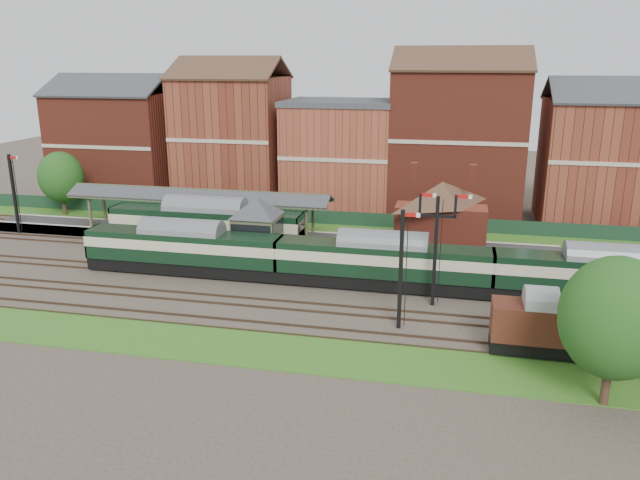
% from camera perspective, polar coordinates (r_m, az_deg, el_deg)
% --- Properties ---
extents(ground, '(160.00, 160.00, 0.00)m').
position_cam_1_polar(ground, '(49.96, -3.53, -3.75)').
color(ground, '#473D33').
rests_on(ground, ground).
extents(grass_back, '(90.00, 4.50, 0.06)m').
position_cam_1_polar(grass_back, '(64.75, 0.33, 1.02)').
color(grass_back, '#2D6619').
rests_on(grass_back, ground).
extents(grass_front, '(90.00, 5.00, 0.06)m').
position_cam_1_polar(grass_front, '(39.46, -8.36, -9.52)').
color(grass_front, '#2D6619').
rests_on(grass_front, ground).
extents(fence, '(90.00, 0.12, 1.50)m').
position_cam_1_polar(fence, '(66.46, 0.70, 2.06)').
color(fence, '#193823').
rests_on(fence, ground).
extents(platform, '(55.00, 3.40, 1.00)m').
position_cam_1_polar(platform, '(60.07, -5.59, 0.18)').
color(platform, '#2D2D2D').
rests_on(platform, ground).
extents(signal_box, '(5.40, 5.40, 6.00)m').
position_cam_1_polar(signal_box, '(52.80, -5.76, 0.95)').
color(signal_box, '#707E59').
rests_on(signal_box, ground).
extents(brick_hut, '(3.20, 2.64, 2.94)m').
position_cam_1_polar(brick_hut, '(51.51, 2.80, -1.70)').
color(brick_hut, maroon).
rests_on(brick_hut, ground).
extents(station_building, '(8.10, 8.10, 5.90)m').
position_cam_1_polar(station_building, '(56.39, 11.00, 2.52)').
color(station_building, maroon).
rests_on(station_building, platform).
extents(canopy, '(26.00, 3.89, 4.08)m').
position_cam_1_polar(canopy, '(61.18, -11.07, 4.20)').
color(canopy, '#474A2E').
rests_on(canopy, platform).
extents(semaphore_bracket, '(3.60, 0.25, 8.18)m').
position_cam_1_polar(semaphore_bracket, '(44.38, 10.58, -0.30)').
color(semaphore_bracket, black).
rests_on(semaphore_bracket, ground).
extents(semaphore_platform_end, '(1.23, 0.25, 8.00)m').
position_cam_1_polar(semaphore_platform_end, '(69.56, -26.18, 3.90)').
color(semaphore_platform_end, black).
rests_on(semaphore_platform_end, ground).
extents(semaphore_siding, '(1.23, 0.25, 8.00)m').
position_cam_1_polar(semaphore_siding, '(40.33, 7.43, -2.56)').
color(semaphore_siding, black).
rests_on(semaphore_siding, ground).
extents(town_backdrop, '(69.00, 10.00, 16.00)m').
position_cam_1_polar(town_backdrop, '(72.03, 1.72, 8.24)').
color(town_backdrop, maroon).
rests_on(town_backdrop, ground).
extents(dmu_train, '(49.03, 2.58, 3.77)m').
position_cam_1_polar(dmu_train, '(47.74, 5.72, -1.95)').
color(dmu_train, black).
rests_on(dmu_train, ground).
extents(platform_railcar, '(18.02, 2.84, 4.15)m').
position_cam_1_polar(platform_railcar, '(57.98, -10.36, 1.37)').
color(platform_railcar, black).
rests_on(platform_railcar, ground).
extents(goods_van_a, '(5.43, 2.35, 3.29)m').
position_cam_1_polar(goods_van_a, '(39.51, 19.31, -7.32)').
color(goods_van_a, black).
rests_on(goods_van_a, ground).
extents(tree_far, '(5.44, 5.44, 7.94)m').
position_cam_1_polar(tree_far, '(34.15, 25.40, -6.48)').
color(tree_far, '#382619').
rests_on(tree_far, ground).
extents(tree_back, '(4.92, 4.92, 7.19)m').
position_cam_1_polar(tree_back, '(75.53, -22.61, 5.34)').
color(tree_back, '#382619').
rests_on(tree_back, ground).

